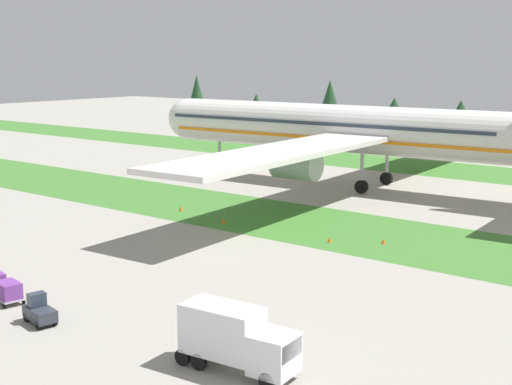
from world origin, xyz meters
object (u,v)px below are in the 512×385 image
Objects in this scene: cargo_dolly_lead at (9,291)px; taxiway_marker_3 at (181,208)px; catering_truck at (236,337)px; taxiway_marker_0 at (330,239)px; airliner at (361,129)px; taxiway_marker_1 at (384,241)px; ground_crew_marshaller at (269,344)px; taxiway_marker_2 at (223,220)px; baggage_tug at (39,311)px.

taxiway_marker_3 is (-11.72, 29.54, -0.61)m from cargo_dolly_lead.
taxiway_marker_0 is at bearing -163.38° from catering_truck.
taxiway_marker_1 is (16.44, -24.20, -7.44)m from airliner.
ground_crew_marshaller is at bearing -75.37° from taxiway_marker_1.
ground_crew_marshaller is 27.97m from taxiway_marker_1.
airliner is 55.50m from cargo_dolly_lead.
catering_truck reaches higher than taxiway_marker_3.
cargo_dolly_lead is at bearing -81.75° from taxiway_marker_2.
ground_crew_marshaller is (15.13, 4.69, 0.13)m from baggage_tug.
taxiway_marker_3 is (-31.26, 28.16, -1.64)m from catering_truck.
catering_truck is 11.42× the size of taxiway_marker_3.
ground_crew_marshaller is 2.70× the size of taxiway_marker_2.
baggage_tug is at bearing -97.54° from taxiway_marker_0.
taxiway_marker_2 is 7.86m from taxiway_marker_3.
taxiway_marker_2 is (-12.82, -0.26, 0.06)m from taxiway_marker_0.
taxiway_marker_1 is (-7.06, 27.05, -0.70)m from ground_crew_marshaller.
airliner is 28.10m from taxiway_marker_2.
taxiway_marker_2 is at bearing -160.68° from cargo_dolly_lead.
cargo_dolly_lead is at bearing -91.26° from catering_truck.
catering_truck is at bearing -48.33° from taxiway_marker_2.
catering_truck is 14.50× the size of taxiway_marker_1.
airliner is at bearing 71.98° from taxiway_marker_3.
cargo_dolly_lead is 4.66× the size of taxiway_marker_0.
cargo_dolly_lead is at bearing -112.90° from taxiway_marker_1.
baggage_tug is at bearing -61.36° from taxiway_marker_3.
cargo_dolly_lead reaches higher than taxiway_marker_0.
catering_truck is 4.10× the size of ground_crew_marshaller.
taxiway_marker_2 is at bearing -12.23° from taxiway_marker_3.
taxiway_marker_3 is (-31.78, 25.81, -0.63)m from ground_crew_marshaller.
taxiway_marker_1 is at bearing 168.17° from cargo_dolly_lead.
baggage_tug reaches higher than cargo_dolly_lead.
catering_truck is at bearing 110.16° from baggage_tug.
baggage_tug is 5.03m from cargo_dolly_lead.
taxiway_marker_2 reaches higher than taxiway_marker_0.
cargo_dolly_lead reaches higher than taxiway_marker_2.
baggage_tug is 34.75m from taxiway_marker_3.
taxiway_marker_0 is (3.85, 29.10, -0.55)m from baggage_tug.
taxiway_marker_2 reaches higher than taxiway_marker_1.
taxiway_marker_2 is (-4.04, 27.87, -0.60)m from cargo_dolly_lead.
taxiway_marker_1 is at bearing -172.75° from catering_truck.
ground_crew_marshaller reaches higher than taxiway_marker_3.
taxiway_marker_2 is 1.03× the size of taxiway_marker_3.
airliner is 151.81× the size of taxiway_marker_0.
airliner is 32.59× the size of cargo_dolly_lead.
catering_truck reaches higher than taxiway_marker_1.
cargo_dolly_lead is at bearing 60.32° from ground_crew_marshaller.
baggage_tug is 1.61× the size of ground_crew_marshaller.
catering_truck is at bearing -77.46° from taxiway_marker_1.
taxiway_marker_1 is 24.75m from taxiway_marker_3.
airliner is 11.17× the size of catering_truck.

